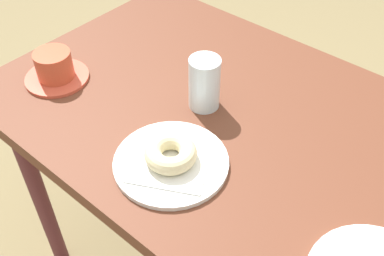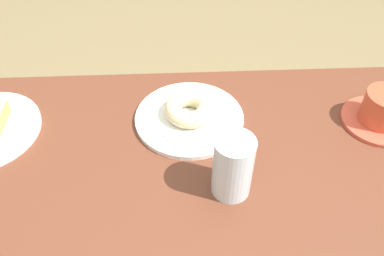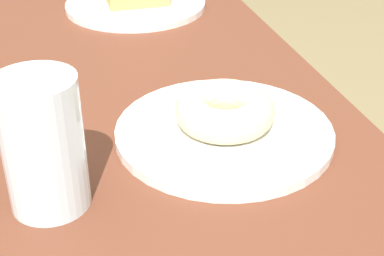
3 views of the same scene
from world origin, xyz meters
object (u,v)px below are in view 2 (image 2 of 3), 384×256
(plate_sugar_ring, at_px, (189,118))
(donut_sugar_ring, at_px, (189,109))
(coffee_cup, at_px, (383,111))
(water_glass, at_px, (233,167))

(plate_sugar_ring, xyz_separation_m, donut_sugar_ring, (0.00, 0.00, 0.03))
(coffee_cup, bearing_deg, donut_sugar_ring, 176.32)
(donut_sugar_ring, bearing_deg, plate_sugar_ring, -90.00)
(water_glass, bearing_deg, plate_sugar_ring, 109.87)
(plate_sugar_ring, bearing_deg, coffee_cup, -3.68)
(plate_sugar_ring, xyz_separation_m, water_glass, (0.07, -0.18, 0.06))
(donut_sugar_ring, xyz_separation_m, water_glass, (0.07, -0.18, 0.03))
(donut_sugar_ring, xyz_separation_m, coffee_cup, (0.40, -0.03, 0.00))
(plate_sugar_ring, height_order, coffee_cup, coffee_cup)
(plate_sugar_ring, relative_size, donut_sugar_ring, 2.21)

